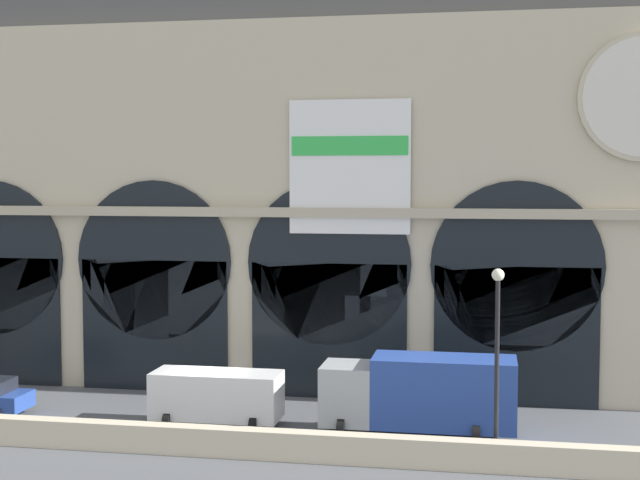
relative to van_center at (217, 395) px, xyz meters
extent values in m
plane|color=#54565B|center=(-0.50, 0.45, -1.25)|extent=(200.00, 200.00, 0.00)
cube|color=beige|center=(-0.50, -3.86, -0.73)|extent=(90.00, 0.70, 1.04)
cube|color=beige|center=(-0.50, 7.51, 7.35)|extent=(43.23, 4.12, 17.20)
cube|color=black|center=(-4.66, 5.40, 1.84)|extent=(7.11, 0.20, 6.17)
cylinder|color=black|center=(-4.66, 5.40, 4.93)|extent=(7.48, 0.20, 7.48)
cube|color=black|center=(3.66, 5.40, 1.84)|extent=(7.11, 0.20, 6.17)
cylinder|color=black|center=(3.66, 5.40, 4.93)|extent=(7.48, 0.20, 7.48)
cube|color=black|center=(11.97, 5.40, 1.84)|extent=(7.11, 0.20, 6.17)
cylinder|color=black|center=(11.97, 5.40, 4.93)|extent=(7.48, 0.20, 7.48)
cube|color=white|center=(4.62, 5.28, 9.27)|extent=(5.45, 0.12, 5.98)
cube|color=green|center=(4.62, 5.20, 10.20)|extent=(5.23, 0.04, 0.86)
cube|color=#B6AB91|center=(-0.50, 5.30, 7.23)|extent=(43.23, 0.50, 0.44)
cylinder|color=black|center=(-9.03, 0.62, -0.95)|extent=(0.28, 0.60, 0.60)
cube|color=white|center=(0.00, 0.00, 0.02)|extent=(5.20, 2.00, 1.86)
cylinder|color=black|center=(-1.77, -0.90, -0.91)|extent=(0.28, 0.68, 0.68)
cylinder|color=black|center=(-1.77, 0.90, -0.91)|extent=(0.28, 0.68, 0.68)
cylinder|color=black|center=(1.77, -0.90, -0.91)|extent=(0.28, 0.68, 0.68)
cylinder|color=black|center=(1.77, 0.90, -0.91)|extent=(0.28, 0.68, 0.68)
cube|color=#ADB2B7|center=(5.37, 0.00, 0.32)|extent=(2.00, 2.30, 2.30)
cube|color=#28479E|center=(9.12, 0.00, 0.52)|extent=(5.50, 2.30, 2.70)
cylinder|color=black|center=(5.27, -1.03, -0.83)|extent=(0.28, 0.84, 0.84)
cylinder|color=black|center=(5.27, 1.04, -0.83)|extent=(0.28, 0.84, 0.84)
cylinder|color=black|center=(10.37, -1.03, -0.83)|extent=(0.28, 0.84, 0.84)
cylinder|color=black|center=(10.37, 1.04, -0.83)|extent=(0.28, 0.84, 0.84)
cylinder|color=black|center=(11.07, -3.06, 2.00)|extent=(0.16, 0.16, 6.50)
sphere|color=#F2EDCC|center=(11.07, -3.06, 5.43)|extent=(0.44, 0.44, 0.44)
camera|label=1|loc=(10.66, -35.02, 8.79)|focal=51.24mm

